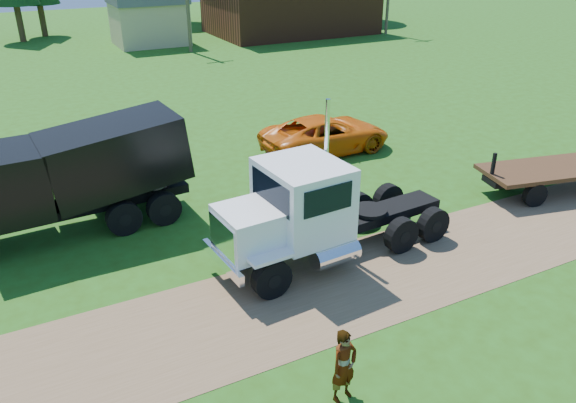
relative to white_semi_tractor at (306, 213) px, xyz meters
name	(u,v)px	position (x,y,z in m)	size (l,w,h in m)	color
ground	(378,275)	(1.52, -1.70, -1.63)	(140.00, 140.00, 0.00)	#275011
dirt_track	(378,275)	(1.52, -1.70, -1.62)	(120.00, 4.20, 0.01)	brown
white_semi_tractor	(306,213)	(0.00, 0.00, 0.00)	(7.99, 3.14, 4.76)	black
black_dump_truck	(68,175)	(-5.87, 5.27, 0.39)	(8.55, 3.05, 3.67)	black
orange_pickup	(326,134)	(5.40, 7.83, -0.79)	(2.76, 5.99, 1.67)	#D85E0A
flatbed_trailer	(571,170)	(11.68, -0.09, -0.84)	(7.50, 3.65, 1.85)	#342310
spectator_a	(344,366)	(-1.99, -5.27, -0.75)	(0.64, 0.42, 1.75)	#999999
spectator_b	(159,187)	(-2.97, 5.26, -0.65)	(0.95, 0.74, 1.96)	#999999
brick_building	(290,4)	(19.52, 38.30, 1.03)	(15.40, 10.40, 5.30)	brown
tan_shed	(149,16)	(5.52, 38.30, 0.80)	(6.20, 5.40, 4.70)	tan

